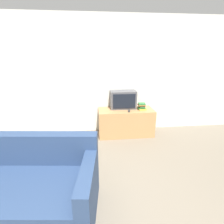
# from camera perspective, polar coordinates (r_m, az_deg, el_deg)

# --- Properties ---
(wall_back) EXTENTS (9.00, 0.06, 2.60)m
(wall_back) POSITION_cam_1_polar(r_m,az_deg,el_deg) (4.04, -8.93, 11.29)
(wall_back) COLOR silver
(wall_back) RESTS_ON ground_plane
(tv_stand) EXTENTS (1.23, 0.55, 0.60)m
(tv_stand) POSITION_cam_1_polar(r_m,az_deg,el_deg) (4.03, 4.48, -3.27)
(tv_stand) COLOR tan
(tv_stand) RESTS_ON ground_plane
(television) EXTENTS (0.58, 0.31, 0.40)m
(television) POSITION_cam_1_polar(r_m,az_deg,el_deg) (3.98, 3.63, 4.03)
(television) COLOR #4C4C51
(television) RESTS_ON tv_stand
(couch) EXTENTS (2.12, 1.13, 0.86)m
(couch) POSITION_cam_1_polar(r_m,az_deg,el_deg) (2.49, -31.24, -21.35)
(couch) COLOR navy
(couch) RESTS_ON ground_plane
(book_stack) EXTENTS (0.18, 0.19, 0.14)m
(book_stack) POSITION_cam_1_polar(r_m,az_deg,el_deg) (3.97, 9.69, 1.82)
(book_stack) COLOR gold
(book_stack) RESTS_ON tv_stand
(remote_on_stand) EXTENTS (0.08, 0.15, 0.02)m
(remote_on_stand) POSITION_cam_1_polar(r_m,az_deg,el_deg) (3.81, 5.61, 0.39)
(remote_on_stand) COLOR #2D2D2D
(remote_on_stand) RESTS_ON tv_stand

